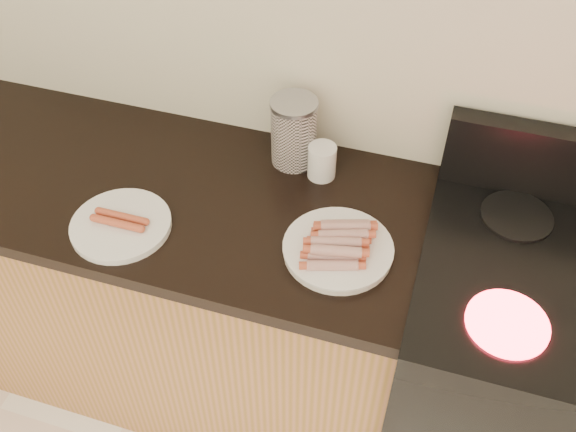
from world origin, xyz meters
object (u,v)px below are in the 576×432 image
(canister, at_px, (294,132))
(side_plate, at_px, (121,225))
(stove, at_px, (534,386))
(main_plate, at_px, (338,250))
(mug, at_px, (322,161))

(canister, bearing_deg, side_plate, -131.59)
(stove, height_order, main_plate, main_plate)
(side_plate, relative_size, canister, 1.28)
(side_plate, relative_size, mug, 2.62)
(side_plate, height_order, mug, mug)
(side_plate, bearing_deg, main_plate, 8.52)
(side_plate, bearing_deg, canister, 48.41)
(side_plate, distance_m, canister, 0.51)
(mug, bearing_deg, canister, 157.18)
(main_plate, bearing_deg, mug, 113.36)
(stove, distance_m, canister, 0.97)
(main_plate, bearing_deg, stove, 6.83)
(side_plate, distance_m, mug, 0.55)
(stove, bearing_deg, main_plate, -173.17)
(main_plate, bearing_deg, side_plate, -171.48)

